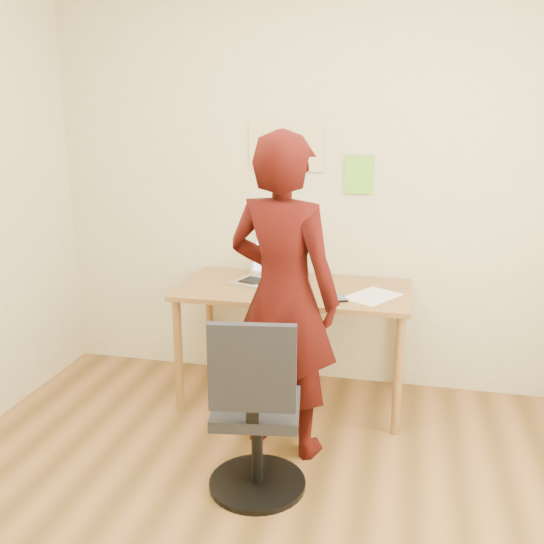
% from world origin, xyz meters
% --- Properties ---
extents(room, '(3.58, 3.58, 2.78)m').
position_xyz_m(room, '(0.00, 0.00, 1.35)').
color(room, brown).
rests_on(room, ground).
extents(desk, '(1.40, 0.70, 0.74)m').
position_xyz_m(desk, '(-0.07, 1.38, 0.65)').
color(desk, brown).
rests_on(desk, ground).
extents(laptop, '(0.44, 0.42, 0.26)m').
position_xyz_m(laptop, '(-0.25, 1.46, 0.79)').
color(laptop, silver).
rests_on(laptop, desk).
extents(paper_sheet, '(0.36, 0.39, 0.00)m').
position_xyz_m(paper_sheet, '(0.41, 1.31, 0.74)').
color(paper_sheet, white).
rests_on(paper_sheet, desk).
extents(phone, '(0.12, 0.15, 0.01)m').
position_xyz_m(phone, '(0.23, 1.21, 0.75)').
color(phone, black).
rests_on(phone, desk).
extents(wall_note_left, '(0.21, 0.00, 0.30)m').
position_xyz_m(wall_note_left, '(-0.33, 1.74, 1.56)').
color(wall_note_left, '#E0C785').
rests_on(wall_note_left, room).
extents(wall_note_mid, '(0.21, 0.00, 0.30)m').
position_xyz_m(wall_note_mid, '(-0.05, 1.74, 1.56)').
color(wall_note_mid, '#E0C785').
rests_on(wall_note_mid, room).
extents(wall_note_right, '(0.18, 0.00, 0.24)m').
position_xyz_m(wall_note_right, '(0.27, 1.74, 1.40)').
color(wall_note_right, '#77CD2E').
rests_on(wall_note_right, room).
extents(office_chair, '(0.48, 0.48, 0.92)m').
position_xyz_m(office_chair, '(-0.05, 0.36, 0.39)').
color(office_chair, black).
rests_on(office_chair, ground).
extents(person, '(0.71, 0.57, 1.71)m').
position_xyz_m(person, '(-0.02, 0.83, 0.85)').
color(person, '#350A07').
rests_on(person, ground).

